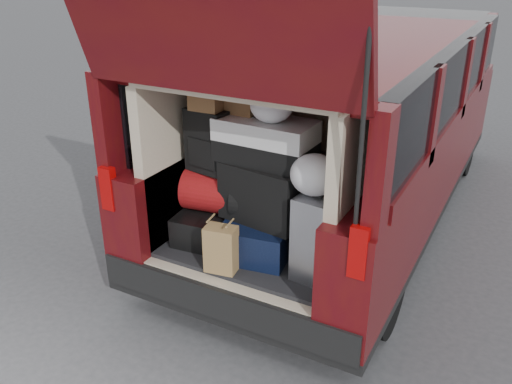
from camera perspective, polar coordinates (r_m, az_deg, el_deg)
ground at (r=4.01m, az=-0.90°, el=-13.77°), size 80.00×80.00×0.00m
minivan at (r=5.10m, az=9.31°, el=6.22°), size 1.90×5.35×2.77m
load_floor at (r=4.04m, az=0.99°, el=-8.57°), size 1.24×1.05×0.55m
black_hardshell at (r=3.93m, az=-4.81°, el=-3.30°), size 0.44×0.56×0.21m
navy_hardshell at (r=3.73m, az=0.45°, el=-4.50°), size 0.53×0.61×0.24m
silver_roller at (r=3.43m, az=6.82°, el=-4.41°), size 0.27×0.40×0.56m
kraft_bag at (r=3.50m, az=-3.70°, el=-6.01°), size 0.22×0.16×0.31m
red_duffel at (r=3.80m, az=-4.13°, el=0.02°), size 0.50×0.37×0.30m
black_soft_case at (r=3.60m, az=1.03°, el=0.02°), size 0.60×0.41×0.40m
backpack at (r=3.70m, az=-4.91°, el=5.46°), size 0.33×0.23×0.44m
twotone_duffel at (r=3.51m, az=1.03°, el=5.41°), size 0.65×0.35×0.29m
grocery_sack_lower at (r=3.59m, az=-5.13°, el=10.12°), size 0.21×0.18×0.19m
grocery_sack_upper at (r=3.59m, az=-1.39°, el=10.07°), size 0.23×0.19×0.22m
plastic_bag_center at (r=3.37m, az=1.65°, el=9.09°), size 0.30×0.28×0.22m
plastic_bag_right at (r=3.24m, az=6.16°, el=1.82°), size 0.34×0.33×0.26m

